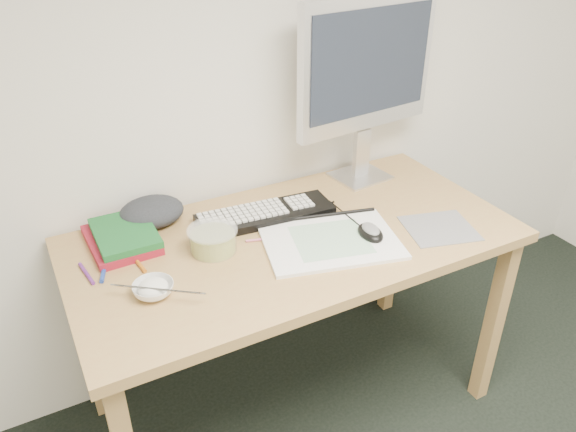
% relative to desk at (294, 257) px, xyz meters
% --- Properties ---
extents(desk, '(1.40, 0.70, 0.75)m').
position_rel_desk_xyz_m(desk, '(0.00, 0.00, 0.00)').
color(desk, '#AC894E').
rests_on(desk, ground).
extents(mousepad, '(0.26, 0.25, 0.00)m').
position_rel_desk_xyz_m(mousepad, '(0.43, -0.18, 0.08)').
color(mousepad, slate).
rests_on(mousepad, desk).
extents(sketchpad, '(0.47, 0.38, 0.01)m').
position_rel_desk_xyz_m(sketchpad, '(0.08, -0.09, 0.09)').
color(sketchpad, white).
rests_on(sketchpad, desk).
extents(keyboard, '(0.46, 0.18, 0.03)m').
position_rel_desk_xyz_m(keyboard, '(-0.03, 0.14, 0.10)').
color(keyboard, black).
rests_on(keyboard, desk).
extents(monitor, '(0.56, 0.19, 0.65)m').
position_rel_desk_xyz_m(monitor, '(0.42, 0.25, 0.49)').
color(monitor, silver).
rests_on(monitor, desk).
extents(mouse, '(0.08, 0.12, 0.04)m').
position_rel_desk_xyz_m(mouse, '(0.20, -0.12, 0.11)').
color(mouse, black).
rests_on(mouse, sketchpad).
extents(rice_bowl, '(0.13, 0.13, 0.03)m').
position_rel_desk_xyz_m(rice_bowl, '(-0.48, -0.09, 0.10)').
color(rice_bowl, white).
rests_on(rice_bowl, desk).
extents(chopsticks, '(0.21, 0.16, 0.02)m').
position_rel_desk_xyz_m(chopsticks, '(-0.47, -0.12, 0.12)').
color(chopsticks, '#B3B3B5').
rests_on(chopsticks, rice_bowl).
extents(fruit_tub, '(0.17, 0.17, 0.07)m').
position_rel_desk_xyz_m(fruit_tub, '(-0.26, 0.04, 0.12)').
color(fruit_tub, gold).
rests_on(fruit_tub, desk).
extents(book_red, '(0.20, 0.26, 0.03)m').
position_rel_desk_xyz_m(book_red, '(-0.49, 0.21, 0.09)').
color(book_red, maroon).
rests_on(book_red, desk).
extents(book_green, '(0.18, 0.24, 0.02)m').
position_rel_desk_xyz_m(book_green, '(-0.48, 0.20, 0.12)').
color(book_green, '#165B26').
rests_on(book_green, book_red).
extents(cloth_lump, '(0.18, 0.15, 0.07)m').
position_rel_desk_xyz_m(cloth_lump, '(-0.37, 0.29, 0.12)').
color(cloth_lump, '#222329').
rests_on(cloth_lump, desk).
extents(pencil_pink, '(0.19, 0.07, 0.01)m').
position_rel_desk_xyz_m(pencil_pink, '(-0.06, 0.01, 0.09)').
color(pencil_pink, '#D46A8F').
rests_on(pencil_pink, desk).
extents(pencil_tan, '(0.18, 0.10, 0.01)m').
position_rel_desk_xyz_m(pencil_tan, '(0.01, 0.05, 0.09)').
color(pencil_tan, tan).
rests_on(pencil_tan, desk).
extents(pencil_black, '(0.17, 0.08, 0.01)m').
position_rel_desk_xyz_m(pencil_black, '(0.14, 0.09, 0.09)').
color(pencil_black, black).
rests_on(pencil_black, desk).
extents(marker_blue, '(0.06, 0.13, 0.01)m').
position_rel_desk_xyz_m(marker_blue, '(-0.57, 0.09, 0.09)').
color(marker_blue, '#1C389A').
rests_on(marker_blue, desk).
extents(marker_orange, '(0.02, 0.12, 0.01)m').
position_rel_desk_xyz_m(marker_orange, '(-0.48, 0.08, 0.09)').
color(marker_orange, '#C66B17').
rests_on(marker_orange, desk).
extents(marker_purple, '(0.03, 0.12, 0.01)m').
position_rel_desk_xyz_m(marker_purple, '(-0.62, 0.09, 0.09)').
color(marker_purple, '#5E227D').
rests_on(marker_purple, desk).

